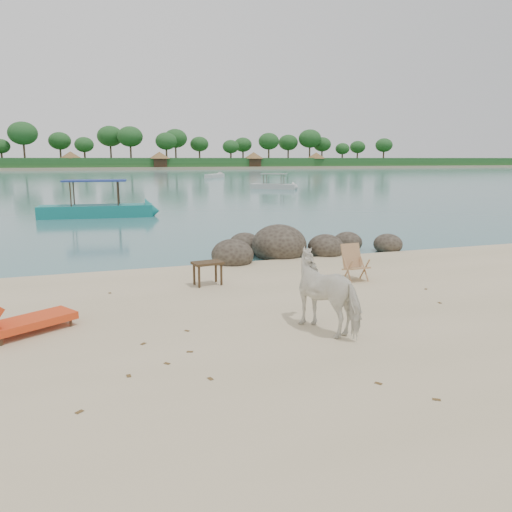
{
  "coord_description": "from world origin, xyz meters",
  "views": [
    {
      "loc": [
        -3.49,
        -7.4,
        2.94
      ],
      "look_at": [
        -0.33,
        2.0,
        1.0
      ],
      "focal_mm": 35.0,
      "sensor_mm": 36.0,
      "label": 1
    }
  ],
  "objects_px": {
    "boulders": "(288,247)",
    "lounge_chair": "(30,318)",
    "boat_near": "(95,186)",
    "deck_chair": "(356,264)",
    "cow": "(330,293)",
    "side_table": "(208,275)"
  },
  "relations": [
    {
      "from": "boulders",
      "to": "deck_chair",
      "type": "distance_m",
      "value": 3.79
    },
    {
      "from": "cow",
      "to": "lounge_chair",
      "type": "bearing_deg",
      "value": -39.01
    },
    {
      "from": "boulders",
      "to": "cow",
      "type": "height_order",
      "value": "cow"
    },
    {
      "from": "boat_near",
      "to": "side_table",
      "type": "bearing_deg",
      "value": -76.3
    },
    {
      "from": "cow",
      "to": "boat_near",
      "type": "height_order",
      "value": "boat_near"
    },
    {
      "from": "side_table",
      "to": "boat_near",
      "type": "height_order",
      "value": "boat_near"
    },
    {
      "from": "boulders",
      "to": "lounge_chair",
      "type": "distance_m",
      "value": 8.67
    },
    {
      "from": "cow",
      "to": "lounge_chair",
      "type": "height_order",
      "value": "cow"
    },
    {
      "from": "side_table",
      "to": "deck_chair",
      "type": "bearing_deg",
      "value": -20.0
    },
    {
      "from": "boulders",
      "to": "boat_near",
      "type": "bearing_deg",
      "value": 112.89
    },
    {
      "from": "lounge_chair",
      "to": "cow",
      "type": "bearing_deg",
      "value": -47.93
    },
    {
      "from": "side_table",
      "to": "deck_chair",
      "type": "relative_size",
      "value": 0.79
    },
    {
      "from": "cow",
      "to": "lounge_chair",
      "type": "relative_size",
      "value": 0.87
    },
    {
      "from": "side_table",
      "to": "deck_chair",
      "type": "distance_m",
      "value": 3.59
    },
    {
      "from": "boat_near",
      "to": "lounge_chair",
      "type": "bearing_deg",
      "value": -88.57
    },
    {
      "from": "boat_near",
      "to": "deck_chair",
      "type": "bearing_deg",
      "value": -65.24
    },
    {
      "from": "cow",
      "to": "deck_chair",
      "type": "xyz_separation_m",
      "value": [
        2.21,
        2.95,
        -0.24
      ]
    },
    {
      "from": "boulders",
      "to": "deck_chair",
      "type": "height_order",
      "value": "boulders"
    },
    {
      "from": "deck_chair",
      "to": "side_table",
      "type": "bearing_deg",
      "value": 165.08
    },
    {
      "from": "boulders",
      "to": "cow",
      "type": "xyz_separation_m",
      "value": [
        -1.99,
        -6.72,
        0.44
      ]
    },
    {
      "from": "boulders",
      "to": "deck_chair",
      "type": "xyz_separation_m",
      "value": [
        0.22,
        -3.78,
        0.2
      ]
    },
    {
      "from": "boulders",
      "to": "lounge_chair",
      "type": "height_order",
      "value": "boulders"
    }
  ]
}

